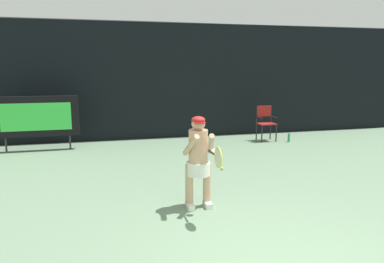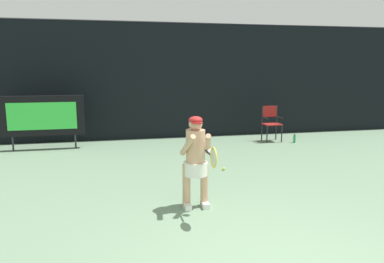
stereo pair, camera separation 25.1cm
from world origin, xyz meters
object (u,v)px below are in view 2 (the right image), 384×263
(umpire_chair, at_px, (271,121))
(tennis_ball_loose, at_px, (224,169))
(scoreboard, at_px, (43,116))
(tennis_player, at_px, (196,158))
(water_bottle, at_px, (294,139))
(tennis_racket, at_px, (213,157))

(umpire_chair, relative_size, tennis_ball_loose, 15.88)
(scoreboard, relative_size, umpire_chair, 2.04)
(umpire_chair, bearing_deg, tennis_ball_loose, -130.02)
(tennis_ball_loose, bearing_deg, tennis_player, -118.76)
(scoreboard, relative_size, tennis_player, 1.45)
(water_bottle, distance_m, tennis_racket, 6.51)
(scoreboard, distance_m, water_bottle, 7.33)
(tennis_racket, relative_size, tennis_ball_loose, 8.85)
(umpire_chair, bearing_deg, scoreboard, 178.08)
(umpire_chair, distance_m, water_bottle, 0.88)
(water_bottle, distance_m, tennis_player, 6.06)
(umpire_chair, xyz_separation_m, water_bottle, (0.59, -0.41, -0.50))
(umpire_chair, distance_m, tennis_player, 5.96)
(tennis_ball_loose, bearing_deg, tennis_racket, -110.37)
(water_bottle, height_order, tennis_player, tennis_player)
(scoreboard, distance_m, tennis_player, 5.98)
(tennis_player, relative_size, tennis_racket, 2.51)
(tennis_racket, height_order, tennis_ball_loose, tennis_racket)
(tennis_racket, xyz_separation_m, tennis_ball_loose, (0.99, 2.65, -0.97))
(tennis_player, bearing_deg, scoreboard, 122.16)
(scoreboard, bearing_deg, umpire_chair, -1.92)
(scoreboard, height_order, water_bottle, scoreboard)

